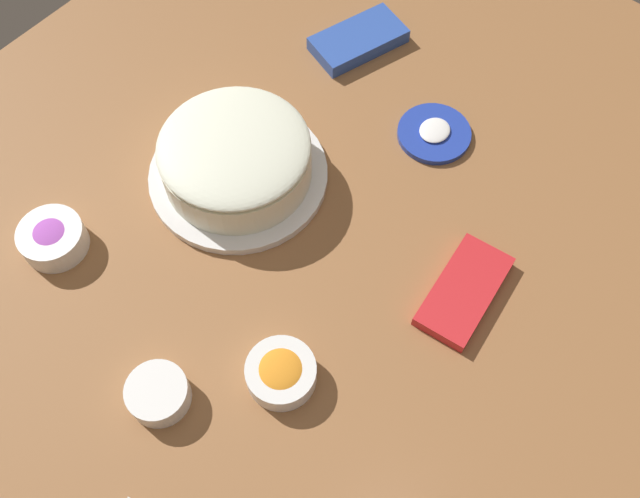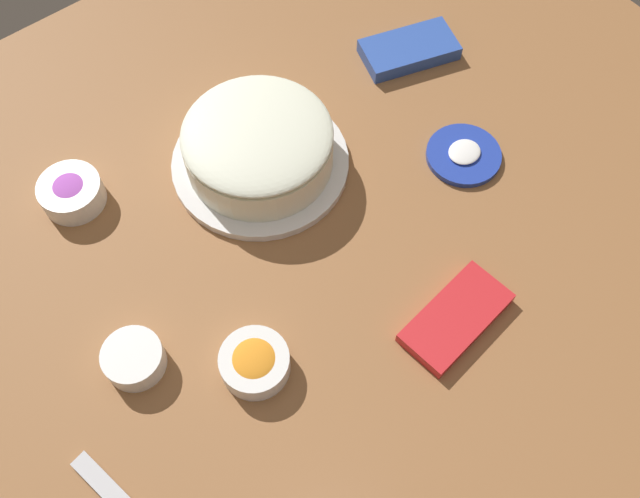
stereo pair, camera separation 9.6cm
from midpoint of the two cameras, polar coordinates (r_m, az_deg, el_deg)
name	(u,v)px [view 1 (the left image)]	position (r m, az deg, el deg)	size (l,w,h in m)	color
ground_plane	(368,311)	(0.95, 1.08, -5.31)	(1.54, 1.54, 0.00)	#936038
frosted_cake	(236,161)	(1.04, -9.45, 6.85)	(0.27, 0.27, 0.09)	white
frosting_tub_lid	(434,133)	(1.11, 6.79, 9.10)	(0.11, 0.11, 0.02)	#233DAD
sprinkle_bowl_orange	(281,373)	(0.91, -6.24, -10.21)	(0.09, 0.09, 0.04)	white
sprinkle_bowl_rainbow	(52,238)	(1.07, -23.29, 0.62)	(0.09, 0.09, 0.04)	white
sprinkle_bowl_green	(158,393)	(0.93, -15.94, -11.47)	(0.08, 0.08, 0.04)	white
candy_box_lower	(464,291)	(0.97, 8.85, -3.65)	(0.16, 0.08, 0.02)	red
candy_box_upper	(358,40)	(1.23, 0.81, 16.41)	(0.15, 0.08, 0.02)	#2D51B2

